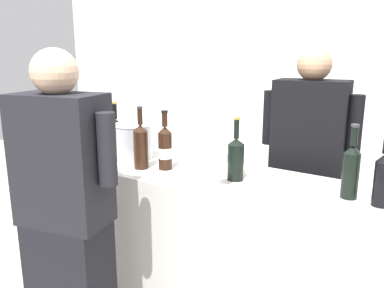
% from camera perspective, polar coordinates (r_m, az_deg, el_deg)
% --- Properties ---
extents(wall_back, '(8.00, 0.10, 2.80)m').
position_cam_1_polar(wall_back, '(4.43, 20.02, 9.46)').
color(wall_back, white).
rests_on(wall_back, ground_plane).
extents(counter, '(2.30, 0.59, 1.01)m').
position_cam_1_polar(counter, '(2.30, 1.45, -16.24)').
color(counter, beige).
rests_on(counter, ground_plane).
extents(wine_bottle_0, '(0.07, 0.07, 0.33)m').
position_cam_1_polar(wine_bottle_0, '(2.46, -13.55, 0.79)').
color(wine_bottle_0, black).
rests_on(wine_bottle_0, counter).
extents(wine_bottle_1, '(0.08, 0.08, 0.35)m').
position_cam_1_polar(wine_bottle_1, '(2.16, -7.55, -0.17)').
color(wine_bottle_1, black).
rests_on(wine_bottle_1, counter).
extents(wine_bottle_2, '(0.07, 0.07, 0.32)m').
position_cam_1_polar(wine_bottle_2, '(1.81, 26.31, -4.46)').
color(wine_bottle_2, black).
rests_on(wine_bottle_2, counter).
extents(wine_bottle_3, '(0.08, 0.08, 0.32)m').
position_cam_1_polar(wine_bottle_3, '(2.66, -16.17, 1.47)').
color(wine_bottle_3, black).
rests_on(wine_bottle_3, counter).
extents(wine_bottle_4, '(0.08, 0.08, 0.32)m').
position_cam_1_polar(wine_bottle_4, '(1.96, 6.46, -2.03)').
color(wine_bottle_4, black).
rests_on(wine_bottle_4, counter).
extents(wine_bottle_5, '(0.08, 0.08, 0.34)m').
position_cam_1_polar(wine_bottle_5, '(2.49, -16.62, 1.05)').
color(wine_bottle_5, black).
rests_on(wine_bottle_5, counter).
extents(wine_bottle_6, '(0.08, 0.08, 0.33)m').
position_cam_1_polar(wine_bottle_6, '(2.14, -3.98, -0.51)').
color(wine_bottle_6, black).
rests_on(wine_bottle_6, counter).
extents(wine_bottle_7, '(0.07, 0.07, 0.33)m').
position_cam_1_polar(wine_bottle_7, '(1.84, 22.36, -3.52)').
color(wine_bottle_7, black).
rests_on(wine_bottle_7, counter).
extents(wine_bottle_8, '(0.08, 0.08, 0.33)m').
position_cam_1_polar(wine_bottle_8, '(2.54, -11.15, 1.28)').
color(wine_bottle_8, black).
rests_on(wine_bottle_8, counter).
extents(wine_glass, '(0.08, 0.08, 0.20)m').
position_cam_1_polar(wine_glass, '(1.85, 4.09, -2.23)').
color(wine_glass, silver).
rests_on(wine_glass, counter).
extents(ice_bucket, '(0.24, 0.24, 0.22)m').
position_cam_1_polar(ice_bucket, '(2.37, -8.76, 0.39)').
color(ice_bucket, silver).
rests_on(ice_bucket, counter).
extents(person_server, '(0.57, 0.28, 1.67)m').
position_cam_1_polar(person_server, '(2.48, 16.34, -6.57)').
color(person_server, black).
rests_on(person_server, ground_plane).
extents(person_guest, '(0.55, 0.33, 1.66)m').
position_cam_1_polar(person_guest, '(1.95, -17.85, -12.43)').
color(person_guest, black).
rests_on(person_guest, ground_plane).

